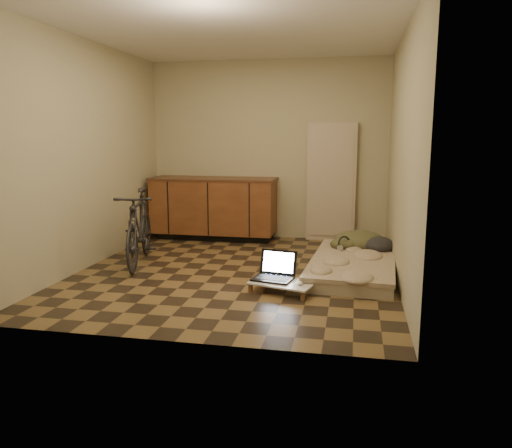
% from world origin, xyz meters
% --- Properties ---
extents(room_shell, '(3.50, 4.00, 2.60)m').
position_xyz_m(room_shell, '(0.00, 0.00, 1.30)').
color(room_shell, brown).
rests_on(room_shell, ground).
extents(cabinets, '(1.84, 0.62, 0.91)m').
position_xyz_m(cabinets, '(-0.75, 1.70, 0.47)').
color(cabinets, black).
rests_on(cabinets, ground).
extents(appliance_panel, '(0.70, 0.10, 1.70)m').
position_xyz_m(appliance_panel, '(0.95, 1.94, 0.85)').
color(appliance_panel, '#C1AD98').
rests_on(appliance_panel, ground).
extents(bicycle, '(0.80, 1.58, 0.98)m').
position_xyz_m(bicycle, '(-1.20, 0.07, 0.49)').
color(bicycle, black).
rests_on(bicycle, ground).
extents(futon, '(1.03, 1.95, 0.16)m').
position_xyz_m(futon, '(1.30, 0.24, 0.08)').
color(futon, tan).
rests_on(futon, ground).
extents(clothing_pile, '(0.72, 0.61, 0.27)m').
position_xyz_m(clothing_pile, '(1.42, 0.87, 0.30)').
color(clothing_pile, '#404327').
rests_on(clothing_pile, futon).
extents(headphones, '(0.30, 0.30, 0.15)m').
position_xyz_m(headphones, '(1.19, 0.63, 0.24)').
color(headphones, black).
rests_on(headphones, futon).
extents(lap_desk, '(0.70, 0.55, 0.10)m').
position_xyz_m(lap_desk, '(0.62, -0.63, 0.09)').
color(lap_desk, brown).
rests_on(lap_desk, ground).
extents(laptop, '(0.44, 0.41, 0.26)m').
position_xyz_m(laptop, '(0.52, -0.54, 0.15)').
color(laptop, black).
rests_on(laptop, lap_desk).
extents(mouse, '(0.07, 0.10, 0.03)m').
position_xyz_m(mouse, '(0.80, -0.71, 0.12)').
color(mouse, silver).
rests_on(mouse, lap_desk).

